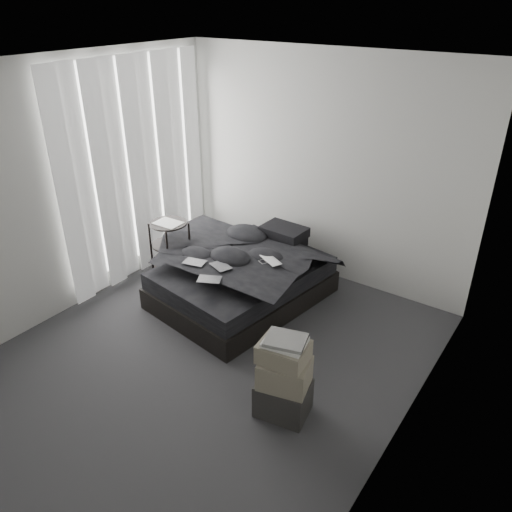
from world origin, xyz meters
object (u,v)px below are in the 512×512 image
Objects in this scene: side_stand at (171,254)px; box_lower at (283,398)px; bed at (242,290)px; laptop at (267,256)px.

box_lower is at bearing -24.68° from side_stand.
side_stand is at bearing -160.44° from bed.
side_stand reaches higher than box_lower.
bed is 6.24× the size of laptop.
side_stand is (-0.89, -0.18, 0.26)m from bed.
laptop is 1.27m from side_stand.
laptop is 1.61m from box_lower.
box_lower is (1.30, -1.19, 0.03)m from bed.
side_stand is (-1.23, -0.18, -0.27)m from laptop.
side_stand is 1.87× the size of box_lower.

